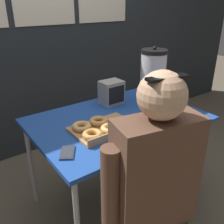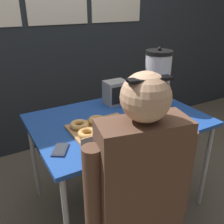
{
  "view_description": "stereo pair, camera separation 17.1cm",
  "coord_description": "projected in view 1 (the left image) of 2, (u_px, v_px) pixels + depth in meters",
  "views": [
    {
      "loc": [
        -0.97,
        -1.26,
        1.51
      ],
      "look_at": [
        -0.05,
        0.0,
        0.81
      ],
      "focal_mm": 40.0,
      "sensor_mm": 36.0,
      "label": 1
    },
    {
      "loc": [
        -0.83,
        -1.36,
        1.51
      ],
      "look_at": [
        -0.05,
        0.0,
        0.81
      ],
      "focal_mm": 40.0,
      "sensor_mm": 36.0,
      "label": 2
    }
  ],
  "objects": [
    {
      "name": "person_seated",
      "position": [
        153.0,
        199.0,
        1.24
      ],
      "size": [
        0.53,
        0.28,
        1.26
      ],
      "rotation": [
        0.0,
        0.0,
        2.93
      ],
      "color": "#33332D",
      "rests_on": "ground"
    },
    {
      "name": "space_heater",
      "position": [
        111.0,
        92.0,
        1.98
      ],
      "size": [
        0.17,
        0.14,
        0.19
      ],
      "color": "#9E9E9E",
      "rests_on": "folding_table"
    },
    {
      "name": "back_wall",
      "position": [
        44.0,
        18.0,
        2.39
      ],
      "size": [
        6.0,
        0.11,
        2.69
      ],
      "color": "#23282D",
      "rests_on": "ground"
    },
    {
      "name": "folding_table",
      "position": [
        118.0,
        124.0,
        1.79
      ],
      "size": [
        1.19,
        0.83,
        0.75
      ],
      "color": "#1E479E",
      "rests_on": "ground"
    },
    {
      "name": "cell_phone",
      "position": [
        67.0,
        153.0,
        1.36
      ],
      "size": [
        0.13,
        0.15,
        0.01
      ],
      "rotation": [
        0.0,
        0.0,
        -0.57
      ],
      "color": "#2D334C",
      "rests_on": "folding_table"
    },
    {
      "name": "coffee_urn",
      "position": [
        153.0,
        78.0,
        1.91
      ],
      "size": [
        0.2,
        0.22,
        0.46
      ],
      "color": "silver",
      "rests_on": "folding_table"
    },
    {
      "name": "ground_plane",
      "position": [
        117.0,
        199.0,
        2.08
      ],
      "size": [
        12.0,
        12.0,
        0.0
      ],
      "primitive_type": "plane",
      "color": "brown"
    },
    {
      "name": "donut_box",
      "position": [
        103.0,
        127.0,
        1.59
      ],
      "size": [
        0.43,
        0.3,
        0.05
      ],
      "rotation": [
        0.0,
        0.0,
        -0.0
      ],
      "color": "tan",
      "rests_on": "folding_table"
    }
  ]
}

